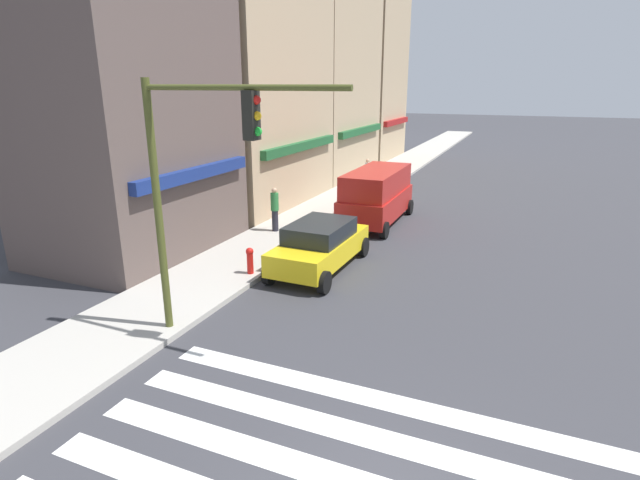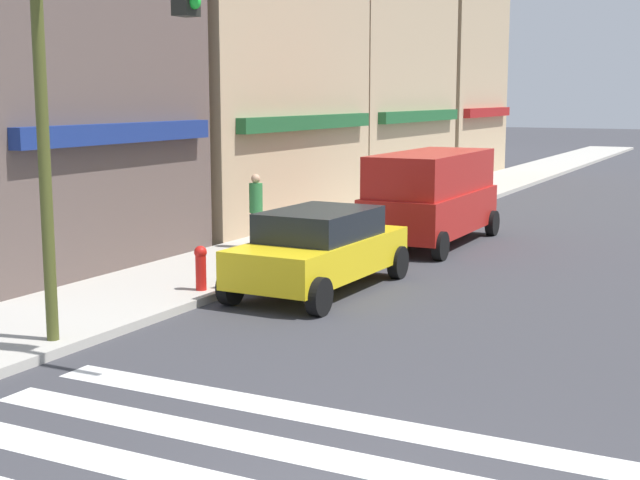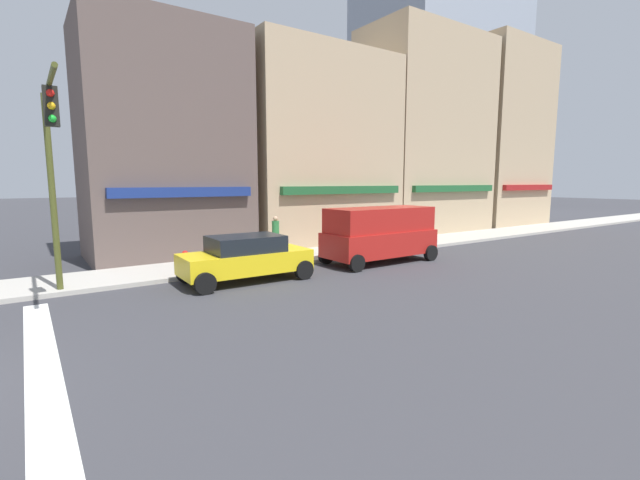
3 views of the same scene
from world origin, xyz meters
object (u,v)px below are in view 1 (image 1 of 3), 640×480
(pedestrian_green_top, at_px, (275,209))
(pedestrian_white_shirt, at_px, (367,174))
(traffic_signal, at_px, (195,169))
(van_red, at_px, (376,194))
(fire_hydrant, at_px, (250,259))
(sedan_yellow, at_px, (320,245))

(pedestrian_green_top, xyz_separation_m, pedestrian_white_shirt, (8.99, -0.96, 0.00))
(traffic_signal, xyz_separation_m, pedestrian_green_top, (8.37, 2.63, -3.02))
(van_red, height_order, fire_hydrant, van_red)
(van_red, xyz_separation_m, pedestrian_green_top, (-3.27, 3.22, -0.21))
(pedestrian_green_top, bearing_deg, sedan_yellow, -52.49)
(sedan_yellow, bearing_deg, fire_hydrant, 133.86)
(traffic_signal, height_order, pedestrian_green_top, traffic_signal)
(pedestrian_green_top, height_order, fire_hydrant, pedestrian_green_top)
(van_red, bearing_deg, pedestrian_green_top, 135.12)
(traffic_signal, bearing_deg, sedan_yellow, -6.22)
(sedan_yellow, distance_m, pedestrian_green_top, 4.36)
(traffic_signal, relative_size, fire_hydrant, 7.07)
(traffic_signal, height_order, sedan_yellow, traffic_signal)
(sedan_yellow, relative_size, fire_hydrant, 5.27)
(pedestrian_green_top, bearing_deg, pedestrian_white_shirt, 73.82)
(sedan_yellow, height_order, fire_hydrant, sedan_yellow)
(van_red, distance_m, fire_hydrant, 7.99)
(van_red, relative_size, fire_hydrant, 5.95)
(pedestrian_green_top, xyz_separation_m, fire_hydrant, (-4.51, -1.52, -0.46))
(sedan_yellow, xyz_separation_m, van_red, (6.21, -0.00, 0.44))
(sedan_yellow, relative_size, pedestrian_white_shirt, 2.51)
(sedan_yellow, distance_m, van_red, 6.22)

